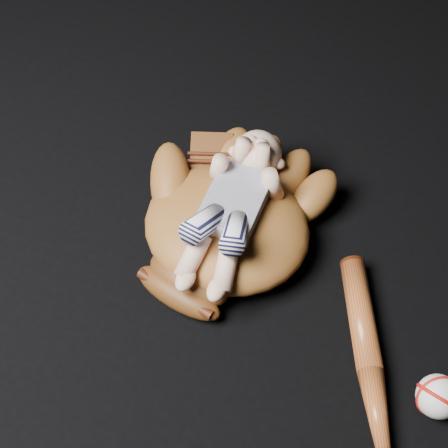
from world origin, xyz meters
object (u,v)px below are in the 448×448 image
Objects in this scene: baseball_glove at (227,222)px; baseball_bat at (373,387)px; newborn_baby at (230,210)px; baseball at (438,397)px.

baseball_bat is (0.32, -0.17, -0.04)m from baseball_glove.
baseball_glove is 0.37m from baseball_bat.
baseball is (0.41, -0.14, -0.08)m from newborn_baby.
baseball_glove is 0.92× the size of baseball_bat.
baseball_glove reaches higher than baseball.
baseball is (0.09, 0.02, 0.01)m from baseball_bat.
newborn_baby is 0.44m from baseball.
baseball_bat is at bearing -17.61° from baseball_glove.
baseball_bat is at bearing -30.56° from newborn_baby.
baseball_glove is at bearing 160.03° from baseball.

